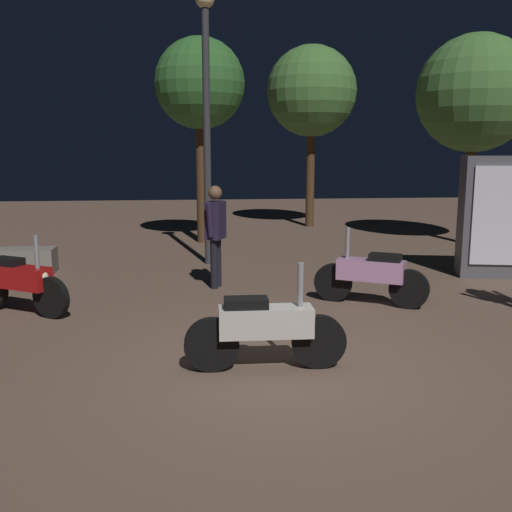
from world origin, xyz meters
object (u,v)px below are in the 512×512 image
Objects in this scene: kiosk_billboard at (508,217)px; motorcycle_white_foreground at (265,328)px; person_bystander_far at (215,228)px; motorcycle_pink_parked_right at (371,275)px; motorcycle_red_parked_left at (19,282)px; streetlamp_near at (206,94)px.

motorcycle_white_foreground is at bearing 51.44° from kiosk_billboard.
person_bystander_far is 0.79× the size of kiosk_billboard.
motorcycle_white_foreground is 2.97m from motorcycle_pink_parked_right.
streetlamp_near is at bearing 81.35° from motorcycle_red_parked_left.
motorcycle_white_foreground is 3.71m from person_bystander_far.
person_bystander_far reaches higher than motorcycle_white_foreground.
streetlamp_near reaches higher than person_bystander_far.
motorcycle_pink_parked_right is 0.92× the size of person_bystander_far.
motorcycle_red_parked_left is (-3.10, 2.40, 0.00)m from motorcycle_white_foreground.
motorcycle_pink_parked_right is 0.72× the size of kiosk_billboard.
motorcycle_white_foreground is 6.31m from streetlamp_near.
motorcycle_red_parked_left is at bearing 143.03° from motorcycle_white_foreground.
kiosk_billboard reaches higher than person_bystander_far.
streetlamp_near is 5.84m from kiosk_billboard.
streetlamp_near is at bearing 95.44° from motorcycle_white_foreground.
streetlamp_near is at bearing -64.78° from person_bystander_far.
motorcycle_pink_parked_right is (4.90, -0.04, 0.00)m from motorcycle_red_parked_left.
person_bystander_far is (2.72, 1.25, 0.54)m from motorcycle_red_parked_left.
kiosk_billboard is (7.80, 1.57, 0.61)m from motorcycle_red_parked_left.
streetlamp_near reaches higher than kiosk_billboard.
motorcycle_white_foreground is at bearing -7.29° from motorcycle_red_parked_left.
person_bystander_far is at bearing 55.19° from motorcycle_red_parked_left.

